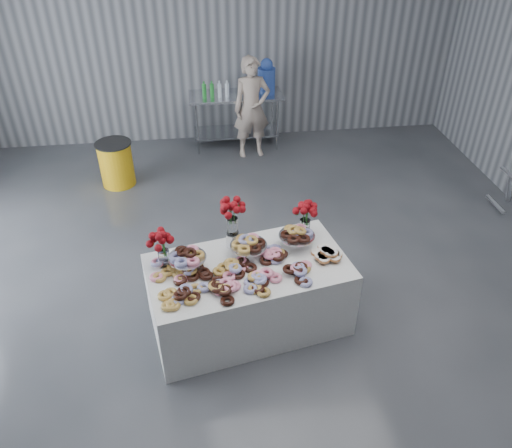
{
  "coord_description": "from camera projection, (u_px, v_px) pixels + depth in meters",
  "views": [
    {
      "loc": [
        -0.38,
        -3.65,
        3.78
      ],
      "look_at": [
        0.16,
        0.47,
        0.88
      ],
      "focal_mm": 35.0,
      "sensor_mm": 36.0,
      "label": 1
    }
  ],
  "objects": [
    {
      "name": "danish_pile",
      "position": [
        328.0,
        255.0,
        4.77
      ],
      "size": [
        0.48,
        0.48,
        0.11
      ],
      "primitive_type": null,
      "color": "white",
      "rests_on": "display_table"
    },
    {
      "name": "display_table",
      "position": [
        249.0,
        295.0,
        4.94
      ],
      "size": [
        2.06,
        1.34,
        0.75
      ],
      "primitive_type": "cube",
      "rotation": [
        0.0,
        0.0,
        0.19
      ],
      "color": "white",
      "rests_on": "ground"
    },
    {
      "name": "cake_stand_left",
      "position": [
        187.0,
        256.0,
        4.62
      ],
      "size": [
        0.36,
        0.36,
        0.17
      ],
      "color": "silver",
      "rests_on": "display_table"
    },
    {
      "name": "water_jug",
      "position": [
        266.0,
        78.0,
        7.93
      ],
      "size": [
        0.28,
        0.28,
        0.55
      ],
      "color": "#406ADC",
      "rests_on": "prep_table"
    },
    {
      "name": "bouquet_right",
      "position": [
        306.0,
        210.0,
        4.97
      ],
      "size": [
        0.26,
        0.26,
        0.42
      ],
      "color": "white",
      "rests_on": "display_table"
    },
    {
      "name": "cake_stand_right",
      "position": [
        297.0,
        234.0,
        4.91
      ],
      "size": [
        0.36,
        0.36,
        0.17
      ],
      "color": "silver",
      "rests_on": "display_table"
    },
    {
      "name": "drink_bottles",
      "position": [
        216.0,
        89.0,
        7.83
      ],
      "size": [
        0.54,
        0.08,
        0.27
      ],
      "primitive_type": null,
      "color": "#268C33",
      "rests_on": "prep_table"
    },
    {
      "name": "donut_mounds",
      "position": [
        249.0,
        265.0,
        4.66
      ],
      "size": [
        1.92,
        1.13,
        0.09
      ],
      "primitive_type": null,
      "rotation": [
        0.0,
        0.0,
        0.19
      ],
      "color": "gold",
      "rests_on": "display_table"
    },
    {
      "name": "prep_table",
      "position": [
        236.0,
        111.0,
        8.18
      ],
      "size": [
        1.5,
        0.6,
        0.9
      ],
      "color": "silver",
      "rests_on": "ground"
    },
    {
      "name": "bouquet_center",
      "position": [
        232.0,
        214.0,
        4.77
      ],
      "size": [
        0.26,
        0.26,
        0.57
      ],
      "color": "silver",
      "rests_on": "display_table"
    },
    {
      "name": "room_walls",
      "position": [
        205.0,
        64.0,
        3.69
      ],
      "size": [
        8.04,
        9.04,
        4.02
      ],
      "color": "gray",
      "rests_on": "ground"
    },
    {
      "name": "person",
      "position": [
        252.0,
        108.0,
        7.81
      ],
      "size": [
        0.62,
        0.44,
        1.6
      ],
      "primitive_type": "imported",
      "rotation": [
        0.0,
        0.0,
        0.11
      ],
      "color": "#CC8C93",
      "rests_on": "ground"
    },
    {
      "name": "bouquet_left",
      "position": [
        162.0,
        241.0,
        4.56
      ],
      "size": [
        0.26,
        0.26,
        0.42
      ],
      "color": "white",
      "rests_on": "display_table"
    },
    {
      "name": "cake_stand_mid",
      "position": [
        249.0,
        244.0,
        4.78
      ],
      "size": [
        0.36,
        0.36,
        0.17
      ],
      "color": "silver",
      "rests_on": "display_table"
    },
    {
      "name": "trash_barrel",
      "position": [
        116.0,
        164.0,
        7.28
      ],
      "size": [
        0.52,
        0.52,
        0.67
      ],
      "rotation": [
        0.0,
        0.0,
        0.04
      ],
      "color": "gold",
      "rests_on": "ground"
    },
    {
      "name": "ground",
      "position": [
        247.0,
        320.0,
        5.17
      ],
      "size": [
        9.0,
        9.0,
        0.0
      ],
      "primitive_type": "plane",
      "color": "#35373C",
      "rests_on": "ground"
    }
  ]
}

